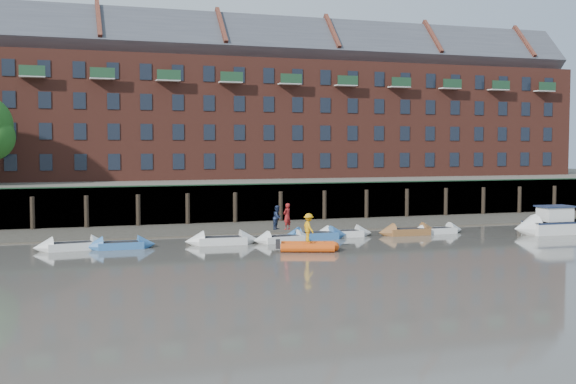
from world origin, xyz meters
name	(u,v)px	position (x,y,z in m)	size (l,w,h in m)	color
ground	(364,262)	(0.00, 0.00, 0.00)	(220.00, 220.00, 0.00)	#5C574F
foreshore	(271,227)	(0.00, 18.00, 0.00)	(110.00, 8.00, 0.50)	#3D382F
mud_band	(284,232)	(0.00, 14.60, 0.00)	(110.00, 1.60, 0.10)	#4C4336
river_wall	(256,203)	(0.00, 22.38, 1.59)	(110.00, 1.23, 3.30)	#2D2A26
bank_terrace	(221,193)	(0.00, 36.00, 1.60)	(110.00, 28.00, 3.20)	#5E594D
apartment_terrace	(218,85)	(0.00, 36.99, 12.82)	(80.60, 15.56, 20.98)	brown
rowboat_0	(72,246)	(-15.40, 9.94, 0.24)	(4.83, 1.87, 1.37)	silver
rowboat_1	(121,245)	(-12.50, 9.51, 0.22)	(4.39, 1.32, 1.27)	#3267A7
rowboat_2	(222,240)	(-5.93, 9.56, 0.25)	(5.00, 1.75, 1.43)	silver
rowboat_3	(283,239)	(-1.79, 9.32, 0.22)	(4.42, 1.75, 1.25)	silver
rowboat_4	(315,236)	(0.80, 10.06, 0.24)	(4.82, 1.57, 1.39)	#3267A7
rowboat_5	(343,233)	(3.19, 10.81, 0.22)	(4.45, 1.57, 1.27)	silver
rowboat_6	(408,232)	(8.10, 10.22, 0.24)	(4.72, 1.46, 1.36)	brown
rowboat_7	(437,230)	(10.57, 10.37, 0.22)	(4.27, 1.35, 1.23)	silver
rib_tender	(310,247)	(-1.47, 4.85, 0.27)	(3.70, 2.69, 0.63)	#DC4A0F
motor_launch	(547,225)	(18.09, 7.52, 0.68)	(6.46, 2.21, 2.65)	silver
person_rower_a	(287,216)	(-1.51, 9.27, 1.73)	(0.65, 0.43, 1.78)	maroon
person_rower_b	(278,217)	(-2.10, 9.53, 1.66)	(0.80, 0.62, 1.64)	#19233F
person_rib_crew	(309,227)	(-1.55, 4.88, 1.46)	(1.13, 0.65, 1.75)	orange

